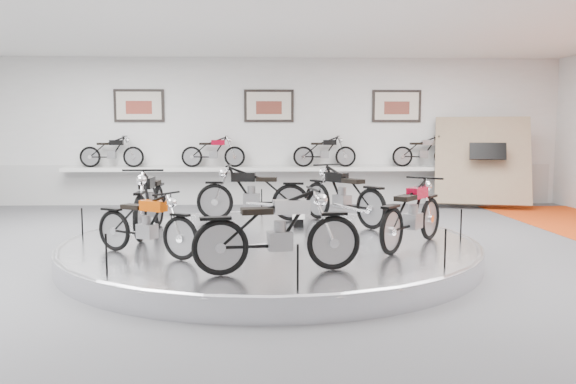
{
  "coord_description": "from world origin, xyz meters",
  "views": [
    {
      "loc": [
        -0.04,
        -8.44,
        1.96
      ],
      "look_at": [
        0.29,
        0.6,
        1.01
      ],
      "focal_mm": 35.0,
      "sensor_mm": 36.0,
      "label": 1
    }
  ],
  "objects_px": {
    "shelf": "(269,169)",
    "bike_f": "(412,213)",
    "bike_c": "(150,200)",
    "bike_d": "(146,223)",
    "bike_b": "(253,193)",
    "display_platform": "(271,248)",
    "bike_a": "(343,194)",
    "bike_e": "(278,231)"
  },
  "relations": [
    {
      "from": "shelf",
      "to": "bike_f",
      "type": "height_order",
      "value": "bike_f"
    },
    {
      "from": "shelf",
      "to": "bike_c",
      "type": "bearing_deg",
      "value": -109.0
    },
    {
      "from": "bike_d",
      "to": "bike_f",
      "type": "xyz_separation_m",
      "value": [
        3.77,
        0.43,
        0.06
      ]
    },
    {
      "from": "bike_b",
      "to": "bike_d",
      "type": "distance_m",
      "value": 3.3
    },
    {
      "from": "display_platform",
      "to": "bike_d",
      "type": "xyz_separation_m",
      "value": [
        -1.7,
        -1.14,
        0.59
      ]
    },
    {
      "from": "bike_d",
      "to": "bike_a",
      "type": "bearing_deg",
      "value": 71.4
    },
    {
      "from": "bike_b",
      "to": "bike_d",
      "type": "height_order",
      "value": "bike_b"
    },
    {
      "from": "display_platform",
      "to": "bike_e",
      "type": "height_order",
      "value": "bike_e"
    },
    {
      "from": "bike_e",
      "to": "bike_f",
      "type": "bearing_deg",
      "value": 26.29
    },
    {
      "from": "bike_a",
      "to": "bike_e",
      "type": "distance_m",
      "value": 3.8
    },
    {
      "from": "bike_c",
      "to": "bike_f",
      "type": "distance_m",
      "value": 4.27
    },
    {
      "from": "bike_c",
      "to": "bike_d",
      "type": "relative_size",
      "value": 1.25
    },
    {
      "from": "bike_a",
      "to": "bike_d",
      "type": "relative_size",
      "value": 1.23
    },
    {
      "from": "bike_b",
      "to": "bike_f",
      "type": "bearing_deg",
      "value": 137.97
    },
    {
      "from": "shelf",
      "to": "bike_d",
      "type": "relative_size",
      "value": 7.29
    },
    {
      "from": "shelf",
      "to": "bike_a",
      "type": "distance_m",
      "value": 5.15
    },
    {
      "from": "bike_a",
      "to": "display_platform",
      "type": "bearing_deg",
      "value": 102.85
    },
    {
      "from": "bike_a",
      "to": "bike_d",
      "type": "xyz_separation_m",
      "value": [
        -3.03,
        -2.57,
        -0.1
      ]
    },
    {
      "from": "display_platform",
      "to": "shelf",
      "type": "distance_m",
      "value": 6.46
    },
    {
      "from": "display_platform",
      "to": "bike_a",
      "type": "xyz_separation_m",
      "value": [
        1.33,
        1.43,
        0.7
      ]
    },
    {
      "from": "bike_a",
      "to": "bike_c",
      "type": "bearing_deg",
      "value": 70.1
    },
    {
      "from": "shelf",
      "to": "bike_b",
      "type": "relative_size",
      "value": 6.04
    },
    {
      "from": "bike_a",
      "to": "bike_e",
      "type": "height_order",
      "value": "bike_a"
    },
    {
      "from": "bike_a",
      "to": "bike_d",
      "type": "distance_m",
      "value": 3.98
    },
    {
      "from": "bike_f",
      "to": "bike_d",
      "type": "bearing_deg",
      "value": 134.66
    },
    {
      "from": "bike_f",
      "to": "display_platform",
      "type": "bearing_deg",
      "value": 109.1
    },
    {
      "from": "bike_d",
      "to": "display_platform",
      "type": "bearing_deg",
      "value": 65.08
    },
    {
      "from": "shelf",
      "to": "bike_f",
      "type": "distance_m",
      "value": 7.41
    },
    {
      "from": "bike_a",
      "to": "bike_c",
      "type": "distance_m",
      "value": 3.44
    },
    {
      "from": "bike_d",
      "to": "bike_f",
      "type": "height_order",
      "value": "bike_f"
    },
    {
      "from": "bike_a",
      "to": "bike_c",
      "type": "xyz_separation_m",
      "value": [
        -3.34,
        -0.84,
        0.01
      ]
    },
    {
      "from": "bike_f",
      "to": "bike_e",
      "type": "bearing_deg",
      "value": 164.29
    },
    {
      "from": "bike_c",
      "to": "bike_f",
      "type": "bearing_deg",
      "value": 72.1
    },
    {
      "from": "shelf",
      "to": "bike_a",
      "type": "height_order",
      "value": "bike_a"
    },
    {
      "from": "display_platform",
      "to": "bike_c",
      "type": "bearing_deg",
      "value": 163.75
    },
    {
      "from": "bike_e",
      "to": "bike_f",
      "type": "height_order",
      "value": "bike_e"
    },
    {
      "from": "bike_c",
      "to": "bike_d",
      "type": "height_order",
      "value": "bike_c"
    },
    {
      "from": "display_platform",
      "to": "bike_a",
      "type": "distance_m",
      "value": 2.07
    },
    {
      "from": "bike_b",
      "to": "bike_d",
      "type": "relative_size",
      "value": 1.21
    },
    {
      "from": "bike_a",
      "to": "bike_e",
      "type": "bearing_deg",
      "value": 126.68
    },
    {
      "from": "bike_b",
      "to": "bike_e",
      "type": "height_order",
      "value": "bike_b"
    },
    {
      "from": "shelf",
      "to": "bike_c",
      "type": "relative_size",
      "value": 5.85
    }
  ]
}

